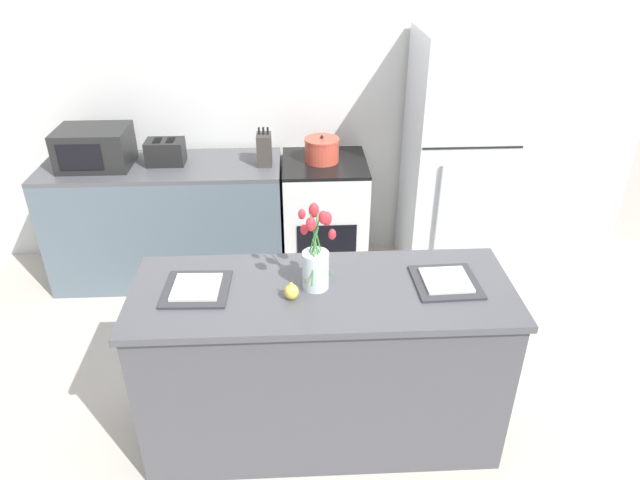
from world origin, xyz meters
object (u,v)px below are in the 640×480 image
object	(u,v)px
stove_range	(324,218)
toaster	(165,152)
plate_setting_right	(446,281)
cooking_pot	(322,150)
refrigerator	(456,160)
flower_vase	(316,260)
pear_figurine	(291,291)
knife_block	(264,149)
plate_setting_left	(197,288)
microwave	(94,148)

from	to	relation	value
stove_range	toaster	xyz separation A→B (m)	(-1.12, 0.02, 0.54)
plate_setting_right	cooking_pot	xyz separation A→B (m)	(-0.51, 1.59, 0.06)
refrigerator	flower_vase	size ratio (longest dim) A/B	4.29
flower_vase	cooking_pot	world-z (taller)	flower_vase
pear_figurine	cooking_pot	xyz separation A→B (m)	(0.23, 1.68, 0.03)
stove_range	flower_vase	world-z (taller)	flower_vase
toaster	knife_block	xyz separation A→B (m)	(0.69, -0.05, 0.03)
plate_setting_right	knife_block	bearing A→B (deg)	120.38
stove_range	pear_figurine	distance (m)	1.76
toaster	plate_setting_right	bearing A→B (deg)	-45.00
stove_range	plate_setting_left	world-z (taller)	plate_setting_left
cooking_pot	knife_block	size ratio (longest dim) A/B	0.92
refrigerator	cooking_pot	distance (m)	0.97
refrigerator	toaster	bearing A→B (deg)	179.45
flower_vase	cooking_pot	size ratio (longest dim) A/B	1.70
toaster	knife_block	size ratio (longest dim) A/B	1.04
refrigerator	plate_setting_left	size ratio (longest dim) A/B	5.80
refrigerator	cooking_pot	xyz separation A→B (m)	(-0.97, 0.01, 0.10)
flower_vase	plate_setting_left	size ratio (longest dim) A/B	1.35
toaster	cooking_pot	size ratio (longest dim) A/B	1.13
plate_setting_left	toaster	xyz separation A→B (m)	(-0.43, 1.60, 0.07)
knife_block	toaster	bearing A→B (deg)	175.75
refrigerator	toaster	world-z (taller)	refrigerator
flower_vase	microwave	distance (m)	2.15
flower_vase	cooking_pot	xyz separation A→B (m)	(0.11, 1.59, -0.07)
pear_figurine	plate_setting_left	size ratio (longest dim) A/B	0.35
pear_figurine	cooking_pot	world-z (taller)	cooking_pot
pear_figurine	toaster	bearing A→B (deg)	117.26
plate_setting_left	plate_setting_right	bearing A→B (deg)	0.00
refrigerator	pear_figurine	distance (m)	2.05
cooking_pot	pear_figurine	bearing A→B (deg)	-97.65
toaster	plate_setting_left	bearing A→B (deg)	-74.99
refrigerator	plate_setting_right	size ratio (longest dim) A/B	5.80
refrigerator	pear_figurine	world-z (taller)	refrigerator
microwave	knife_block	size ratio (longest dim) A/B	1.78
plate_setting_left	microwave	size ratio (longest dim) A/B	0.65
stove_range	knife_block	size ratio (longest dim) A/B	3.38
flower_vase	pear_figurine	distance (m)	0.18
toaster	microwave	world-z (taller)	microwave
microwave	flower_vase	bearing A→B (deg)	-47.23
stove_range	knife_block	xyz separation A→B (m)	(-0.42, -0.03, 0.57)
stove_range	knife_block	world-z (taller)	knife_block
flower_vase	pear_figurine	size ratio (longest dim) A/B	3.91
flower_vase	microwave	size ratio (longest dim) A/B	0.88
toaster	microwave	distance (m)	0.48
microwave	plate_setting_right	bearing A→B (deg)	-37.28
refrigerator	microwave	size ratio (longest dim) A/B	3.76
plate_setting_right	microwave	bearing A→B (deg)	142.72
stove_range	plate_setting_right	bearing A→B (deg)	-72.91
flower_vase	toaster	size ratio (longest dim) A/B	1.50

